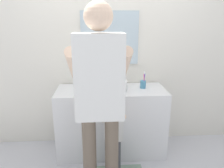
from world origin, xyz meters
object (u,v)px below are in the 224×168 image
toothbrush_cup (143,84)px  soap_bottle (85,84)px  adult_parent (100,89)px  child_toddler (114,129)px

toothbrush_cup → soap_bottle: 0.70m
toothbrush_cup → soap_bottle: (-0.70, 0.00, 0.01)m
toothbrush_cup → adult_parent: adult_parent is taller
toothbrush_cup → adult_parent: bearing=-126.0°
toothbrush_cup → child_toddler: bearing=-132.6°
soap_bottle → child_toddler: (0.31, -0.43, -0.39)m
soap_bottle → adult_parent: adult_parent is taller
toothbrush_cup → adult_parent: 0.93m
soap_bottle → adult_parent: bearing=-77.5°
toothbrush_cup → soap_bottle: bearing=179.8°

